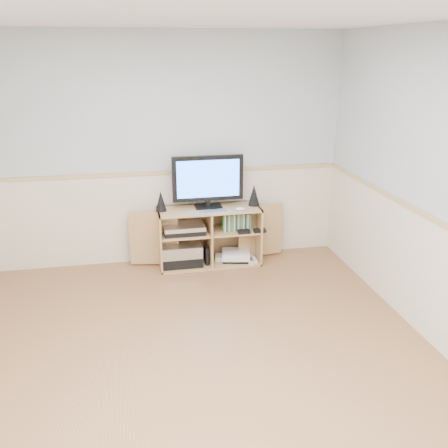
{
  "coord_description": "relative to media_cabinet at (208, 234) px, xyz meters",
  "views": [
    {
      "loc": [
        -0.39,
        -3.12,
        2.3
      ],
      "look_at": [
        0.48,
        1.2,
        0.75
      ],
      "focal_mm": 40.0,
      "sensor_mm": 36.0,
      "label": 1
    }
  ],
  "objects": [
    {
      "name": "room",
      "position": [
        -0.53,
        -1.94,
        0.88
      ],
      "size": [
        4.04,
        4.54,
        2.54
      ],
      "color": "#B17B4E",
      "rests_on": "ground"
    },
    {
      "name": "media_cabinet",
      "position": [
        0.0,
        0.0,
        0.0
      ],
      "size": [
        1.75,
        0.42,
        0.65
      ],
      "color": "tan",
      "rests_on": "floor"
    },
    {
      "name": "monitor",
      "position": [
        0.0,
        -0.0,
        0.63
      ],
      "size": [
        0.77,
        0.18,
        0.58
      ],
      "color": "black",
      "rests_on": "media_cabinet"
    },
    {
      "name": "speaker_left",
      "position": [
        -0.52,
        -0.03,
        0.43
      ],
      "size": [
        0.12,
        0.12,
        0.22
      ],
      "primitive_type": "cone",
      "color": "black",
      "rests_on": "media_cabinet"
    },
    {
      "name": "speaker_right",
      "position": [
        0.51,
        -0.03,
        0.44
      ],
      "size": [
        0.13,
        0.13,
        0.23
      ],
      "primitive_type": "cone",
      "color": "black",
      "rests_on": "media_cabinet"
    },
    {
      "name": "keyboard",
      "position": [
        0.02,
        -0.19,
        0.32
      ],
      "size": [
        0.29,
        0.17,
        0.01
      ],
      "primitive_type": "cube",
      "rotation": [
        0.0,
        0.0,
        0.24
      ],
      "color": "silver",
      "rests_on": "media_cabinet"
    },
    {
      "name": "mouse",
      "position": [
        0.32,
        -0.19,
        0.34
      ],
      "size": [
        0.11,
        0.08,
        0.04
      ],
      "primitive_type": "ellipsoid",
      "rotation": [
        0.0,
        0.0,
        -0.22
      ],
      "color": "white",
      "rests_on": "media_cabinet"
    },
    {
      "name": "av_components",
      "position": [
        -0.3,
        -0.05,
        -0.11
      ],
      "size": [
        0.52,
        0.33,
        0.47
      ],
      "color": "black",
      "rests_on": "media_cabinet"
    },
    {
      "name": "game_consoles",
      "position": [
        0.29,
        -0.06,
        -0.26
      ],
      "size": [
        0.46,
        0.31,
        0.11
      ],
      "color": "white",
      "rests_on": "media_cabinet"
    },
    {
      "name": "game_cases",
      "position": [
        0.3,
        -0.07,
        0.15
      ],
      "size": [
        0.31,
        0.13,
        0.19
      ],
      "primitive_type": "cube",
      "color": "#3F8C3F",
      "rests_on": "media_cabinet"
    },
    {
      "name": "wall_outlet",
      "position": [
        0.53,
        0.17,
        0.27
      ],
      "size": [
        0.12,
        0.03,
        0.12
      ],
      "primitive_type": "cube",
      "color": "white",
      "rests_on": "wall_back"
    }
  ]
}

